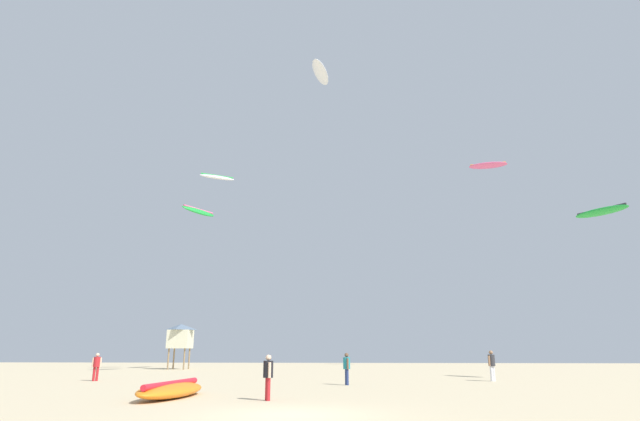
% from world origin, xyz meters
% --- Properties ---
extents(ground_plane, '(120.00, 120.00, 0.00)m').
position_xyz_m(ground_plane, '(0.00, 0.00, 0.00)').
color(ground_plane, beige).
extents(person_foreground, '(0.36, 0.49, 1.58)m').
position_xyz_m(person_foreground, '(-1.28, 4.11, 0.93)').
color(person_foreground, '#B21E23').
rests_on(person_foreground, ground).
extents(person_midground, '(0.51, 0.36, 1.58)m').
position_xyz_m(person_midground, '(-13.27, 15.37, 0.92)').
color(person_midground, '#B21E23').
rests_on(person_midground, ground).
extents(person_left, '(0.46, 0.41, 1.72)m').
position_xyz_m(person_left, '(9.92, 16.56, 1.01)').
color(person_left, silver).
rests_on(person_left, ground).
extents(person_right, '(0.36, 0.52, 1.60)m').
position_xyz_m(person_right, '(1.48, 12.66, 0.94)').
color(person_right, navy).
rests_on(person_right, ground).
extents(kite_grounded_near, '(1.84, 5.19, 0.66)m').
position_xyz_m(kite_grounded_near, '(-5.09, 4.95, 0.29)').
color(kite_grounded_near, orange).
rests_on(kite_grounded_near, ground).
extents(lifeguard_tower, '(2.30, 2.30, 4.15)m').
position_xyz_m(lifeguard_tower, '(-14.54, 33.90, 3.05)').
color(lifeguard_tower, '#8C704C').
rests_on(lifeguard_tower, ground).
extents(kite_aloft_0, '(2.74, 3.21, 0.48)m').
position_xyz_m(kite_aloft_0, '(17.31, 16.31, 10.02)').
color(kite_aloft_0, green).
extents(kite_aloft_1, '(4.38, 2.08, 0.72)m').
position_xyz_m(kite_aloft_1, '(17.70, 40.93, 22.21)').
color(kite_aloft_1, '#E5598C').
extents(kite_aloft_2, '(2.65, 3.52, 0.88)m').
position_xyz_m(kite_aloft_2, '(-11.07, 25.86, 13.13)').
color(kite_aloft_2, green).
extents(kite_aloft_3, '(1.82, 4.50, 0.69)m').
position_xyz_m(kite_aloft_3, '(-0.60, 24.61, 25.20)').
color(kite_aloft_3, white).
extents(kite_aloft_4, '(3.36, 2.49, 0.65)m').
position_xyz_m(kite_aloft_4, '(-10.59, 29.33, 17.35)').
color(kite_aloft_4, white).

